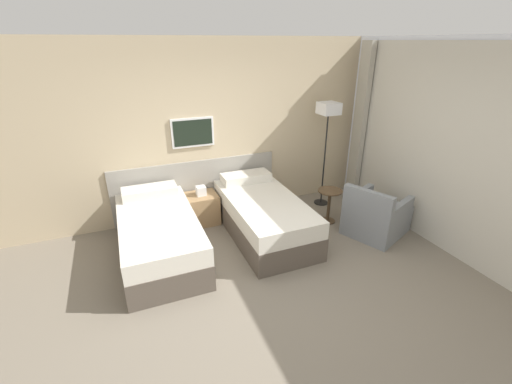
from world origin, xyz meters
The scene contains 9 objects.
ground_plane centered at (0.00, 0.00, 0.00)m, with size 16.00×16.00×0.00m, color slate.
wall_headboard centered at (-0.02, 2.30, 1.30)m, with size 10.00×0.10×2.70m.
wall_window centered at (2.51, 0.00, 1.34)m, with size 0.21×4.78×2.70m.
bed_near_door centered at (-1.14, 1.29, 0.30)m, with size 0.96×1.91×0.71m.
bed_near_window centered at (0.35, 1.29, 0.30)m, with size 0.96×1.91×0.71m.
nightstand centered at (-0.39, 1.98, 0.24)m, with size 0.48×0.44×0.61m.
floor_lamp centered at (1.71, 1.86, 1.52)m, with size 0.30×0.30×1.75m.
side_table centered at (1.44, 1.25, 0.37)m, with size 0.37×0.37×0.54m.
armchair centered at (1.89, 0.69, 0.26)m, with size 1.05×0.99×0.79m.
Camera 1 is at (-1.42, -2.76, 2.64)m, focal length 24.00 mm.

